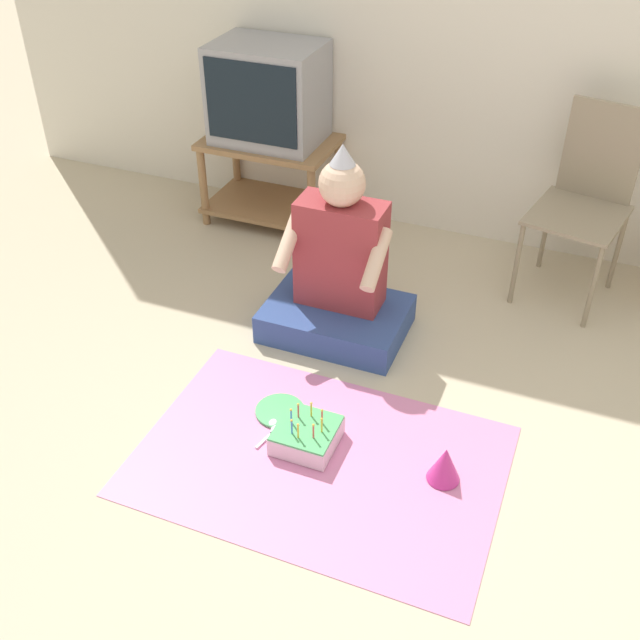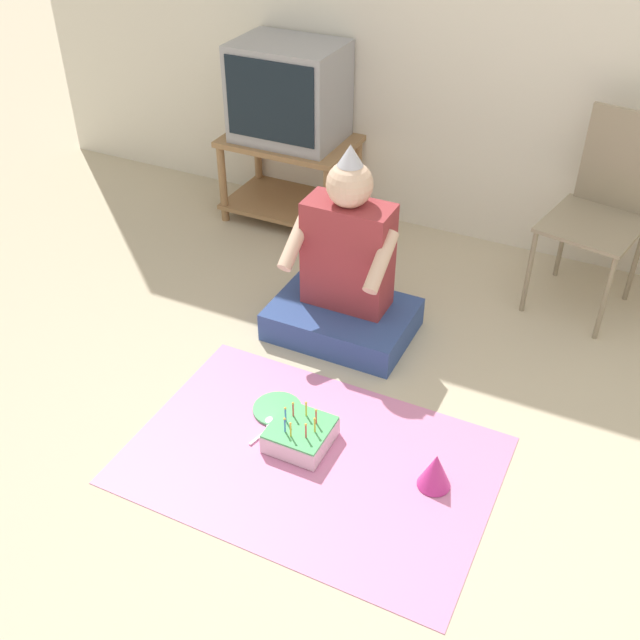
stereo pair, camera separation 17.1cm
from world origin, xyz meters
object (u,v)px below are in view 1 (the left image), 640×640
at_px(folding_chair, 587,193).
at_px(paper_plate, 280,411).
at_px(tv, 268,93).
at_px(birthday_cake, 307,435).
at_px(person_seated, 338,278).
at_px(party_hat_blue, 444,464).

xyz_separation_m(folding_chair, paper_plate, (-0.96, -1.39, -0.51)).
relative_size(folding_chair, paper_plate, 4.57).
relative_size(tv, birthday_cake, 2.46).
height_order(tv, paper_plate, tv).
xyz_separation_m(person_seated, party_hat_blue, (0.69, -0.72, -0.20)).
distance_m(birthday_cake, paper_plate, 0.21).
bearing_deg(birthday_cake, paper_plate, 144.03).
bearing_deg(tv, folding_chair, -3.61).
xyz_separation_m(tv, party_hat_blue, (1.42, -1.60, -0.66)).
bearing_deg(party_hat_blue, tv, 131.64).
distance_m(folding_chair, party_hat_blue, 1.58).
relative_size(tv, folding_chair, 0.62).
bearing_deg(birthday_cake, party_hat_blue, 2.54).
relative_size(folding_chair, party_hat_blue, 6.16).
xyz_separation_m(folding_chair, birthday_cake, (-0.79, -1.51, -0.47)).
bearing_deg(folding_chair, paper_plate, -124.56).
bearing_deg(tv, person_seated, -49.96).
relative_size(folding_chair, birthday_cake, 3.98).
bearing_deg(party_hat_blue, folding_chair, 80.12).
relative_size(birthday_cake, party_hat_blue, 1.55).
relative_size(birthday_cake, paper_plate, 1.15).
height_order(tv, birthday_cake, tv).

